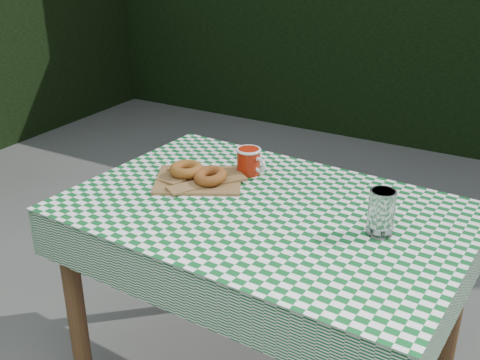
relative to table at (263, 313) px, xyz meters
name	(u,v)px	position (x,y,z in m)	size (l,w,h in m)	color
hedge_north	(477,19)	(0.07, 3.07, 0.53)	(7.00, 0.70, 1.80)	black
table	(263,313)	(0.00, 0.00, 0.00)	(1.14, 0.76, 0.75)	brown
tablecloth	(265,208)	(0.00, 0.00, 0.38)	(1.16, 0.78, 0.01)	#0C5221
paper_bag	(199,179)	(-0.27, 0.06, 0.39)	(0.27, 0.22, 0.01)	olive
bagel_front	(186,169)	(-0.32, 0.06, 0.41)	(0.11, 0.11, 0.03)	#9D6020
bagel_back	(210,176)	(-0.22, 0.05, 0.41)	(0.11, 0.11, 0.03)	#944B1E
coffee_mug	(248,161)	(-0.16, 0.20, 0.42)	(0.15, 0.15, 0.09)	#9F1D0A
drinking_glass	(381,213)	(0.34, 0.01, 0.45)	(0.07, 0.07, 0.13)	silver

